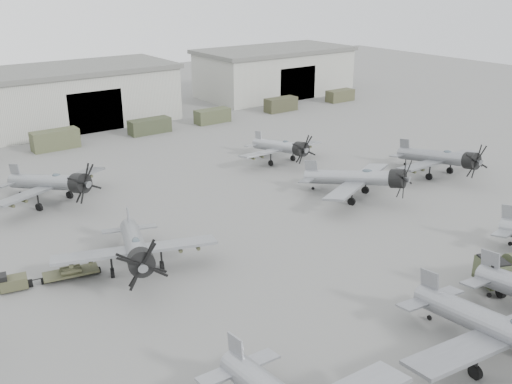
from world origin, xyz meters
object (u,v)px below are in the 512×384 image
aircraft_far_1 (283,147)px  aircraft_extra_921 (507,333)px  aircraft_mid_1 (136,248)px  tug_trailer (36,279)px  aircraft_mid_2 (361,178)px  aircraft_far_0 (53,183)px  aircraft_mid_3 (442,158)px

aircraft_far_1 → aircraft_extra_921: size_ratio=0.83×
aircraft_mid_1 → tug_trailer: 7.61m
aircraft_far_1 → aircraft_extra_921: bearing=-109.1°
aircraft_mid_1 → aircraft_mid_2: aircraft_mid_2 is taller
aircraft_far_0 → tug_trailer: size_ratio=1.75×
aircraft_far_1 → aircraft_extra_921: (-13.78, -37.82, 0.39)m
aircraft_mid_3 → aircraft_mid_2: bearing=178.6°
aircraft_mid_3 → aircraft_extra_921: (-25.28, -23.38, 0.22)m
aircraft_far_0 → aircraft_far_1: size_ratio=1.11×
aircraft_far_0 → aircraft_far_1: bearing=-29.6°
aircraft_mid_2 → aircraft_mid_3: (12.47, -0.51, -0.04)m
aircraft_far_1 → tug_trailer: bearing=-159.0°
aircraft_mid_1 → aircraft_mid_2: bearing=20.9°
aircraft_mid_2 → aircraft_mid_3: 12.48m
aircraft_far_0 → aircraft_extra_921: size_ratio=0.92×
aircraft_mid_2 → aircraft_far_0: bearing=123.9°
aircraft_far_0 → aircraft_extra_921: (12.88, -40.81, 0.13)m
aircraft_far_0 → aircraft_mid_1: bearing=-111.5°
aircraft_mid_3 → aircraft_far_0: (-38.16, 17.44, 0.09)m
aircraft_mid_1 → tug_trailer: (-6.81, 2.90, -1.74)m
aircraft_mid_3 → aircraft_far_0: size_ratio=0.98×
aircraft_extra_921 → tug_trailer: aircraft_extra_921 is taller
aircraft_mid_3 → aircraft_far_1: bearing=129.4°
aircraft_far_1 → aircraft_mid_1: bearing=-149.4°
aircraft_mid_3 → tug_trailer: bearing=177.8°
aircraft_mid_2 → aircraft_mid_3: size_ratio=1.01×
aircraft_mid_2 → aircraft_mid_1: bearing=159.6°
aircraft_mid_1 → aircraft_far_0: (-0.51, 17.94, 0.05)m
aircraft_mid_1 → aircraft_extra_921: (12.37, -22.87, 0.18)m
tug_trailer → aircraft_far_0: bearing=78.0°
aircraft_mid_1 → aircraft_far_1: bearing=48.4°
aircraft_mid_3 → aircraft_extra_921: 34.43m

